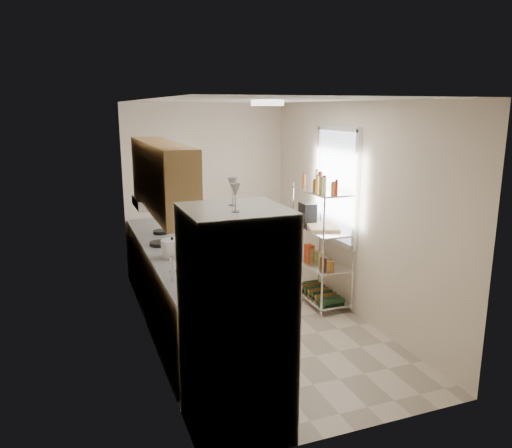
{
  "coord_description": "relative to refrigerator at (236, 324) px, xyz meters",
  "views": [
    {
      "loc": [
        -1.98,
        -5.2,
        2.52
      ],
      "look_at": [
        0.08,
        0.25,
        1.16
      ],
      "focal_mm": 35.0,
      "sensor_mm": 36.0,
      "label": 1
    }
  ],
  "objects": [
    {
      "name": "room",
      "position": [
        0.87,
        1.82,
        0.39
      ],
      "size": [
        2.52,
        4.42,
        2.62
      ],
      "color": "beige",
      "rests_on": "ground"
    },
    {
      "name": "counter_run",
      "position": [
        -0.05,
        2.26,
        -0.45
      ],
      "size": [
        0.63,
        3.51,
        0.9
      ],
      "color": "#9E7843",
      "rests_on": "ground"
    },
    {
      "name": "upper_cabinets",
      "position": [
        -0.18,
        1.92,
        0.9
      ],
      "size": [
        0.33,
        2.2,
        0.72
      ],
      "primitive_type": "cube",
      "color": "#9E7843",
      "rests_on": "room"
    },
    {
      "name": "range_hood",
      "position": [
        -0.13,
        2.72,
        0.48
      ],
      "size": [
        0.5,
        0.6,
        0.12
      ],
      "primitive_type": "cube",
      "color": "#B7BABC",
      "rests_on": "room"
    },
    {
      "name": "window",
      "position": [
        2.1,
        2.17,
        0.64
      ],
      "size": [
        0.06,
        1.0,
        1.46
      ],
      "primitive_type": "cube",
      "color": "white",
      "rests_on": "room"
    },
    {
      "name": "bakers_rack",
      "position": [
        1.88,
        2.12,
        0.2
      ],
      "size": [
        0.45,
        0.9,
        1.73
      ],
      "color": "silver",
      "rests_on": "ground"
    },
    {
      "name": "ceiling_dome",
      "position": [
        0.87,
        1.52,
        1.66
      ],
      "size": [
        0.34,
        0.34,
        0.05
      ],
      "primitive_type": "cylinder",
      "color": "white",
      "rests_on": "room"
    },
    {
      "name": "refrigerator",
      "position": [
        0.0,
        0.0,
        0.0
      ],
      "size": [
        0.75,
        0.75,
        1.81
      ],
      "primitive_type": "cube",
      "color": "white",
      "rests_on": "ground"
    },
    {
      "name": "wine_glass_a",
      "position": [
        -0.04,
        -0.14,
        1.01
      ],
      "size": [
        0.07,
        0.07,
        0.2
      ],
      "primitive_type": null,
      "color": "silver",
      "rests_on": "refrigerator"
    },
    {
      "name": "wine_glass_b",
      "position": [
        0.01,
        0.09,
        1.01
      ],
      "size": [
        0.07,
        0.07,
        0.21
      ],
      "primitive_type": null,
      "color": "silver",
      "rests_on": "refrigerator"
    },
    {
      "name": "rice_cooker",
      "position": [
        -0.1,
        1.92,
        0.09
      ],
      "size": [
        0.25,
        0.25,
        0.2
      ],
      "primitive_type": "cylinder",
      "color": "silver",
      "rests_on": "counter_run"
    },
    {
      "name": "frying_pan_large",
      "position": [
        -0.14,
        2.46,
        0.02
      ],
      "size": [
        0.28,
        0.28,
        0.04
      ],
      "primitive_type": "cylinder",
      "rotation": [
        0.0,
        0.0,
        -0.12
      ],
      "color": "black",
      "rests_on": "counter_run"
    },
    {
      "name": "frying_pan_small",
      "position": [
        -0.03,
        3.04,
        0.01
      ],
      "size": [
        0.28,
        0.28,
        0.04
      ],
      "primitive_type": "cylinder",
      "rotation": [
        0.0,
        0.0,
        0.51
      ],
      "color": "black",
      "rests_on": "counter_run"
    },
    {
      "name": "cutting_board",
      "position": [
        1.9,
        2.15,
        0.12
      ],
      "size": [
        0.5,
        0.57,
        0.03
      ],
      "primitive_type": "cube",
      "rotation": [
        0.0,
        0.0,
        -0.32
      ],
      "color": "tan",
      "rests_on": "bakers_rack"
    },
    {
      "name": "espresso_machine",
      "position": [
        1.83,
        2.45,
        0.25
      ],
      "size": [
        0.19,
        0.27,
        0.3
      ],
      "primitive_type": "cube",
      "rotation": [
        0.0,
        0.0,
        -0.09
      ],
      "color": "black",
      "rests_on": "bakers_rack"
    },
    {
      "name": "storage_bag",
      "position": [
        1.87,
        2.45,
        -0.27
      ],
      "size": [
        0.1,
        0.13,
        0.15
      ],
      "primitive_type": "cube",
      "rotation": [
        0.0,
        0.0,
        0.03
      ],
      "color": "#B63716",
      "rests_on": "bakers_rack"
    }
  ]
}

